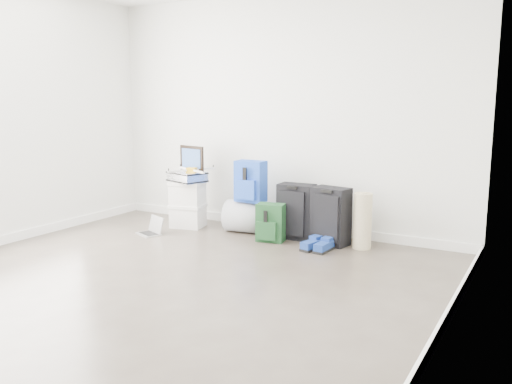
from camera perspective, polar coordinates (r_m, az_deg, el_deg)
The scene contains 14 objects.
ground at distance 4.46m, azimuth -12.29°, elevation -10.42°, with size 5.00×5.00×0.00m, color #3D342C.
room_envelope at distance 4.21m, azimuth -13.00°, elevation 12.25°, with size 4.52×5.02×2.71m.
boxes_stack at distance 6.53m, azimuth -7.20°, elevation -1.28°, with size 0.44×0.39×0.55m.
briefcase at distance 6.47m, azimuth -7.26°, elevation 1.62°, with size 0.42×0.31×0.12m, color #B2B2B7.
painting at distance 6.52m, azimuth -6.79°, elevation 3.55°, with size 0.39×0.11×0.30m.
drone at distance 6.39m, azimuth -6.81°, elevation 2.33°, with size 0.55×0.55×0.05m.
duffel_bag at distance 6.21m, azimuth -0.47°, elevation -2.64°, with size 0.37×0.37×0.60m, color gray.
blue_backpack at distance 6.11m, azimuth -0.62°, elevation 1.05°, with size 0.34×0.25×0.46m.
large_suitcase at distance 5.95m, azimuth 4.24°, elevation -2.06°, with size 0.40×0.26×0.61m.
green_backpack at distance 5.84m, azimuth 1.51°, elevation -3.32°, with size 0.32×0.26×0.41m.
carry_on at distance 5.74m, azimuth 7.83°, elevation -2.54°, with size 0.42×0.32×0.61m.
shoes at distance 5.56m, azimuth 6.54°, elevation -5.67°, with size 0.28×0.30×0.10m.
rolled_rug at distance 5.65m, azimuth 11.14°, elevation -3.01°, with size 0.19×0.19×0.58m, color tan.
laptop at distance 6.29m, azimuth -10.92°, elevation -3.94°, with size 0.34×0.29×0.20m.
Camera 1 is at (2.82, -3.10, 1.53)m, focal length 38.00 mm.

